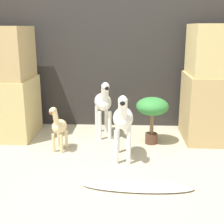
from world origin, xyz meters
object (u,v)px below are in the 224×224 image
(zebra_left, at_px, (103,103))
(giraffe_figurine, at_px, (59,126))
(potted_palm_front, at_px, (152,109))
(zebra_right, at_px, (123,120))
(surfboard, at_px, (137,186))

(zebra_left, xyz_separation_m, giraffe_figurine, (-0.44, -0.48, -0.14))
(zebra_left, distance_m, potted_palm_front, 0.60)
(zebra_right, height_order, zebra_left, same)
(zebra_right, distance_m, giraffe_figurine, 0.73)
(giraffe_figurine, bearing_deg, potted_palm_front, 14.82)
(zebra_right, xyz_separation_m, giraffe_figurine, (-0.68, 0.19, -0.14))
(giraffe_figurine, bearing_deg, zebra_right, -15.83)
(giraffe_figurine, height_order, potted_palm_front, potted_palm_front)
(zebra_right, bearing_deg, surfboard, -77.76)
(giraffe_figurine, xyz_separation_m, surfboard, (0.81, -0.78, -0.26))
(giraffe_figurine, distance_m, potted_palm_front, 1.05)
(zebra_right, bearing_deg, giraffe_figurine, 164.17)
(zebra_right, relative_size, giraffe_figurine, 1.36)
(zebra_right, distance_m, potted_palm_front, 0.56)
(zebra_left, xyz_separation_m, surfboard, (0.37, -1.25, -0.40))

